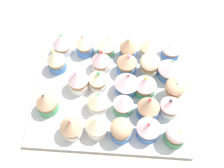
# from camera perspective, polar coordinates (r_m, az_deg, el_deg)

# --- Properties ---
(ground_plane) EXTENTS (1.80, 1.80, 0.03)m
(ground_plane) POSITION_cam_1_polar(r_m,az_deg,el_deg) (0.83, -0.00, -2.08)
(ground_plane) COLOR #B2A899
(baking_tray) EXTENTS (0.44, 0.38, 0.01)m
(baking_tray) POSITION_cam_1_polar(r_m,az_deg,el_deg) (0.81, -0.00, -1.34)
(baking_tray) COLOR silver
(baking_tray) RESTS_ON ground_plane
(cupcake_0) EXTENTS (0.06, 0.06, 0.07)m
(cupcake_0) POSITION_cam_1_polar(r_m,az_deg,el_deg) (0.87, 12.13, 7.08)
(cupcake_0) COLOR #477AC6
(cupcake_0) RESTS_ON baking_tray
(cupcake_1) EXTENTS (0.05, 0.05, 0.07)m
(cupcake_1) POSITION_cam_1_polar(r_m,az_deg,el_deg) (0.86, 7.48, 7.45)
(cupcake_1) COLOR white
(cupcake_1) RESTS_ON baking_tray
(cupcake_2) EXTENTS (0.06, 0.06, 0.08)m
(cupcake_2) POSITION_cam_1_polar(r_m,az_deg,el_deg) (0.85, 3.38, 7.53)
(cupcake_2) COLOR #477AC6
(cupcake_2) RESTS_ON baking_tray
(cupcake_3) EXTENTS (0.06, 0.06, 0.07)m
(cupcake_3) POSITION_cam_1_polar(r_m,az_deg,el_deg) (0.86, -1.22, 7.76)
(cupcake_3) COLOR #4C9E6B
(cupcake_3) RESTS_ON baking_tray
(cupcake_4) EXTENTS (0.05, 0.05, 0.07)m
(cupcake_4) POSITION_cam_1_polar(r_m,az_deg,el_deg) (0.86, -5.62, 8.00)
(cupcake_4) COLOR #477AC6
(cupcake_4) RESTS_ON baking_tray
(cupcake_5) EXTENTS (0.06, 0.06, 0.08)m
(cupcake_5) POSITION_cam_1_polar(r_m,az_deg,el_deg) (0.87, -10.22, 8.03)
(cupcake_5) COLOR white
(cupcake_5) RESTS_ON baking_tray
(cupcake_6) EXTENTS (0.07, 0.07, 0.07)m
(cupcake_6) POSITION_cam_1_polar(r_m,az_deg,el_deg) (0.82, 11.75, 3.08)
(cupcake_6) COLOR #477AC6
(cupcake_6) RESTS_ON baking_tray
(cupcake_7) EXTENTS (0.06, 0.06, 0.07)m
(cupcake_7) POSITION_cam_1_polar(r_m,az_deg,el_deg) (0.82, 7.72, 3.98)
(cupcake_7) COLOR white
(cupcake_7) RESTS_ON baking_tray
(cupcake_8) EXTENTS (0.06, 0.06, 0.08)m
(cupcake_8) POSITION_cam_1_polar(r_m,az_deg,el_deg) (0.82, 3.08, 4.25)
(cupcake_8) COLOR #477AC6
(cupcake_8) RESTS_ON baking_tray
(cupcake_9) EXTENTS (0.06, 0.06, 0.08)m
(cupcake_9) POSITION_cam_1_polar(r_m,az_deg,el_deg) (0.82, -2.29, 4.84)
(cupcake_9) COLOR white
(cupcake_9) RESTS_ON baking_tray
(cupcake_10) EXTENTS (0.05, 0.05, 0.08)m
(cupcake_10) POSITION_cam_1_polar(r_m,az_deg,el_deg) (0.83, -11.39, 4.79)
(cupcake_10) COLOR #477AC6
(cupcake_10) RESTS_ON baking_tray
(cupcake_11) EXTENTS (0.06, 0.06, 0.07)m
(cupcake_11) POSITION_cam_1_polar(r_m,az_deg,el_deg) (0.79, 12.74, -0.96)
(cupcake_11) COLOR white
(cupcake_11) RESTS_ON baking_tray
(cupcake_12) EXTENTS (0.06, 0.06, 0.07)m
(cupcake_12) POSITION_cam_1_polar(r_m,az_deg,el_deg) (0.78, 6.85, -0.09)
(cupcake_12) COLOR #4C9E6B
(cupcake_12) RESTS_ON baking_tray
(cupcake_13) EXTENTS (0.07, 0.07, 0.08)m
(cupcake_13) POSITION_cam_1_polar(r_m,az_deg,el_deg) (0.77, 3.02, 0.36)
(cupcake_13) COLOR #477AC6
(cupcake_13) RESTS_ON baking_tray
(cupcake_14) EXTENTS (0.05, 0.05, 0.08)m
(cupcake_14) POSITION_cam_1_polar(r_m,az_deg,el_deg) (0.78, -2.94, 0.87)
(cupcake_14) COLOR white
(cupcake_14) RESTS_ON baking_tray
(cupcake_15) EXTENTS (0.06, 0.06, 0.08)m
(cupcake_15) POSITION_cam_1_polar(r_m,az_deg,el_deg) (0.78, -6.98, 0.65)
(cupcake_15) COLOR white
(cupcake_15) RESTS_ON baking_tray
(cupcake_16) EXTENTS (0.06, 0.06, 0.07)m
(cupcake_16) POSITION_cam_1_polar(r_m,az_deg,el_deg) (0.76, 11.93, -4.37)
(cupcake_16) COLOR white
(cupcake_16) RESTS_ON baking_tray
(cupcake_17) EXTENTS (0.06, 0.06, 0.08)m
(cupcake_17) POSITION_cam_1_polar(r_m,az_deg,el_deg) (0.74, 7.51, -4.67)
(cupcake_17) COLOR #477AC6
(cupcake_17) RESTS_ON baking_tray
(cupcake_18) EXTENTS (0.05, 0.05, 0.07)m
(cupcake_18) POSITION_cam_1_polar(r_m,az_deg,el_deg) (0.75, 2.31, -4.17)
(cupcake_18) COLOR #4C9E6B
(cupcake_18) RESTS_ON baking_tray
(cupcake_19) EXTENTS (0.06, 0.06, 0.07)m
(cupcake_19) POSITION_cam_1_polar(r_m,az_deg,el_deg) (0.75, -2.92, -3.59)
(cupcake_19) COLOR white
(cupcake_19) RESTS_ON baking_tray
(cupcake_20) EXTENTS (0.06, 0.06, 0.07)m
(cupcake_20) POSITION_cam_1_polar(r_m,az_deg,el_deg) (0.77, -13.28, -3.76)
(cupcake_20) COLOR #4C9E6B
(cupcake_20) RESTS_ON baking_tray
(cupcake_21) EXTENTS (0.06, 0.06, 0.07)m
(cupcake_21) POSITION_cam_1_polar(r_m,az_deg,el_deg) (0.73, 13.07, -9.97)
(cupcake_21) COLOR #4C9E6B
(cupcake_21) RESTS_ON baking_tray
(cupcake_22) EXTENTS (0.06, 0.06, 0.07)m
(cupcake_22) POSITION_cam_1_polar(r_m,az_deg,el_deg) (0.72, 7.48, -9.02)
(cupcake_22) COLOR #477AC6
(cupcake_22) RESTS_ON baking_tray
(cupcake_23) EXTENTS (0.06, 0.06, 0.07)m
(cupcake_23) POSITION_cam_1_polar(r_m,az_deg,el_deg) (0.71, 1.88, -9.40)
(cupcake_23) COLOR #477AC6
(cupcake_23) RESTS_ON baking_tray
(cupcake_24) EXTENTS (0.06, 0.06, 0.08)m
(cupcake_24) POSITION_cam_1_polar(r_m,az_deg,el_deg) (0.71, -3.16, -8.45)
(cupcake_24) COLOR white
(cupcake_24) RESTS_ON baking_tray
(cupcake_25) EXTENTS (0.06, 0.06, 0.08)m
(cupcake_25) POSITION_cam_1_polar(r_m,az_deg,el_deg) (0.72, -8.38, -8.62)
(cupcake_25) COLOR white
(cupcake_25) RESTS_ON baking_tray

